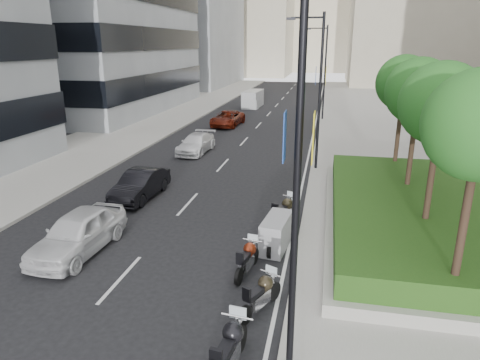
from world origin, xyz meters
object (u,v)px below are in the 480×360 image
(lamp_post_2, at_px, (324,68))
(delivery_van, at_px, (253,99))
(motorcycle_3, at_px, (261,294))
(motorcycle_4, at_px, (247,258))
(car_c, at_px, (196,144))
(car_d, at_px, (227,118))
(lamp_post_1, at_px, (318,85))
(motorcycle_6, at_px, (284,212))
(lamp_post_0, at_px, (290,163))
(car_a, at_px, (78,232))
(motorcycle_5, at_px, (276,233))
(motorcycle_2, at_px, (230,350))
(car_b, at_px, (140,185))

(lamp_post_2, bearing_deg, delivery_van, 137.05)
(motorcycle_3, bearing_deg, motorcycle_4, 46.02)
(car_c, height_order, car_d, car_d)
(lamp_post_1, distance_m, motorcycle_6, 9.72)
(car_d, bearing_deg, motorcycle_3, -70.47)
(lamp_post_0, height_order, car_a, lamp_post_0)
(motorcycle_3, height_order, car_c, car_c)
(motorcycle_3, bearing_deg, delivery_van, 35.38)
(car_d, bearing_deg, lamp_post_0, -69.99)
(motorcycle_6, height_order, car_d, car_d)
(car_d, bearing_deg, motorcycle_5, -68.21)
(car_d, bearing_deg, lamp_post_2, 34.15)
(motorcycle_4, bearing_deg, lamp_post_0, -148.74)
(lamp_post_0, relative_size, motorcycle_6, 4.20)
(motorcycle_2, relative_size, car_c, 0.54)
(car_c, bearing_deg, car_d, 93.99)
(motorcycle_5, relative_size, motorcycle_6, 1.00)
(lamp_post_2, height_order, car_d, lamp_post_2)
(lamp_post_0, height_order, delivery_van, lamp_post_0)
(motorcycle_3, bearing_deg, lamp_post_2, 23.49)
(motorcycle_4, height_order, car_b, car_b)
(motorcycle_4, distance_m, motorcycle_5, 2.13)
(motorcycle_5, xyz_separation_m, delivery_van, (-7.37, 36.51, 0.30))
(lamp_post_0, xyz_separation_m, motorcycle_3, (-0.86, 2.19, -4.52))
(motorcycle_6, bearing_deg, car_c, 57.10)
(car_d, bearing_deg, motorcycle_4, -70.94)
(car_b, bearing_deg, lamp_post_1, 42.00)
(car_d, bearing_deg, delivery_van, 93.71)
(lamp_post_0, distance_m, motorcycle_4, 6.39)
(lamp_post_1, bearing_deg, car_a, -122.48)
(lamp_post_1, bearing_deg, lamp_post_2, 90.00)
(lamp_post_0, height_order, lamp_post_2, same)
(car_c, bearing_deg, motorcycle_6, -53.98)
(motorcycle_5, bearing_deg, motorcycle_2, -175.52)
(motorcycle_6, bearing_deg, lamp_post_1, 18.43)
(motorcycle_2, height_order, car_a, car_a)
(motorcycle_2, bearing_deg, motorcycle_5, 4.63)
(motorcycle_2, distance_m, motorcycle_6, 8.75)
(lamp_post_0, distance_m, motorcycle_2, 4.60)
(car_a, height_order, car_b, car_a)
(motorcycle_4, bearing_deg, motorcycle_6, -0.58)
(motorcycle_2, height_order, motorcycle_4, motorcycle_2)
(lamp_post_1, xyz_separation_m, car_a, (-7.98, -12.53, -4.29))
(motorcycle_4, height_order, car_a, car_a)
(motorcycle_3, bearing_deg, car_c, 47.78)
(car_a, xyz_separation_m, car_d, (-0.46, 25.70, -0.09))
(lamp_post_1, relative_size, motorcycle_4, 4.43)
(lamp_post_2, height_order, motorcycle_3, lamp_post_2)
(motorcycle_5, relative_size, delivery_van, 0.45)
(motorcycle_4, height_order, delivery_van, delivery_van)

